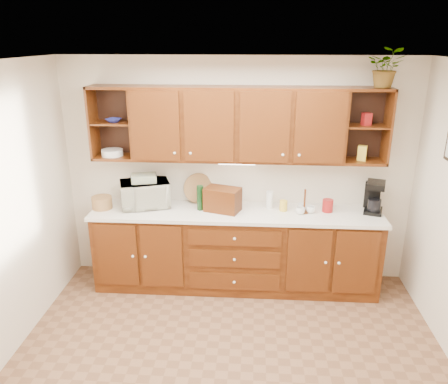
# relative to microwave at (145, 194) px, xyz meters

# --- Properties ---
(floor) EXTENTS (4.00, 4.00, 0.00)m
(floor) POSITION_rel_microwave_xyz_m (1.04, -1.52, -1.09)
(floor) COLOR brown
(floor) RESTS_ON ground
(ceiling) EXTENTS (4.00, 4.00, 0.00)m
(ceiling) POSITION_rel_microwave_xyz_m (1.04, -1.52, 1.51)
(ceiling) COLOR white
(ceiling) RESTS_ON back_wall
(back_wall) EXTENTS (4.00, 0.00, 4.00)m
(back_wall) POSITION_rel_microwave_xyz_m (1.04, 0.23, 0.21)
(back_wall) COLOR beige
(back_wall) RESTS_ON floor
(base_cabinets) EXTENTS (3.20, 0.60, 0.90)m
(base_cabinets) POSITION_rel_microwave_xyz_m (1.04, -0.07, -0.64)
(base_cabinets) COLOR #321305
(base_cabinets) RESTS_ON floor
(countertop) EXTENTS (3.24, 0.64, 0.04)m
(countertop) POSITION_rel_microwave_xyz_m (1.04, -0.08, -0.17)
(countertop) COLOR silver
(countertop) RESTS_ON base_cabinets
(upper_cabinets) EXTENTS (3.20, 0.33, 0.80)m
(upper_cabinets) POSITION_rel_microwave_xyz_m (1.05, 0.07, 0.80)
(upper_cabinets) COLOR #321305
(upper_cabinets) RESTS_ON back_wall
(undercabinet_light) EXTENTS (0.40, 0.05, 0.02)m
(undercabinet_light) POSITION_rel_microwave_xyz_m (1.04, 0.01, 0.38)
(undercabinet_light) COLOR white
(undercabinet_light) RESTS_ON upper_cabinets
(wicker_basket) EXTENTS (0.30, 0.30, 0.14)m
(wicker_basket) POSITION_rel_microwave_xyz_m (-0.48, -0.10, -0.08)
(wicker_basket) COLOR #9C6A41
(wicker_basket) RESTS_ON countertop
(microwave) EXTENTS (0.63, 0.52, 0.30)m
(microwave) POSITION_rel_microwave_xyz_m (0.00, 0.00, 0.00)
(microwave) COLOR silver
(microwave) RESTS_ON countertop
(towel_stack) EXTENTS (0.32, 0.26, 0.08)m
(towel_stack) POSITION_rel_microwave_xyz_m (0.00, 0.00, 0.19)
(towel_stack) COLOR #DFCC69
(towel_stack) RESTS_ON microwave
(wine_bottle) EXTENTS (0.08, 0.08, 0.28)m
(wine_bottle) POSITION_rel_microwave_xyz_m (0.64, -0.06, -0.01)
(wine_bottle) COLOR black
(wine_bottle) RESTS_ON countertop
(woven_tray) EXTENTS (0.36, 0.22, 0.35)m
(woven_tray) POSITION_rel_microwave_xyz_m (0.60, 0.17, -0.14)
(woven_tray) COLOR #9C6A41
(woven_tray) RESTS_ON countertop
(bread_box) EXTENTS (0.44, 0.35, 0.27)m
(bread_box) POSITION_rel_microwave_xyz_m (0.90, -0.08, -0.02)
(bread_box) COLOR #321305
(bread_box) RESTS_ON countertop
(mug_tree) EXTENTS (0.24, 0.24, 0.27)m
(mug_tree) POSITION_rel_microwave_xyz_m (1.80, -0.07, -0.11)
(mug_tree) COLOR #321305
(mug_tree) RESTS_ON countertop
(canister_red) EXTENTS (0.12, 0.12, 0.14)m
(canister_red) POSITION_rel_microwave_xyz_m (2.06, -0.03, -0.08)
(canister_red) COLOR maroon
(canister_red) RESTS_ON countertop
(canister_white) EXTENTS (0.08, 0.08, 0.20)m
(canister_white) POSITION_rel_microwave_xyz_m (1.42, 0.04, -0.05)
(canister_white) COLOR white
(canister_white) RESTS_ON countertop
(canister_yellow) EXTENTS (0.11, 0.11, 0.12)m
(canister_yellow) POSITION_rel_microwave_xyz_m (1.57, -0.03, -0.09)
(canister_yellow) COLOR gold
(canister_yellow) RESTS_ON countertop
(coffee_maker) EXTENTS (0.25, 0.29, 0.36)m
(coffee_maker) POSITION_rel_microwave_xyz_m (2.56, 0.01, 0.02)
(coffee_maker) COLOR black
(coffee_maker) RESTS_ON countertop
(bowl_stack) EXTENTS (0.21, 0.21, 0.04)m
(bowl_stack) POSITION_rel_microwave_xyz_m (-0.31, 0.05, 0.83)
(bowl_stack) COLOR #293199
(bowl_stack) RESTS_ON upper_cabinets
(plate_stack) EXTENTS (0.25, 0.25, 0.07)m
(plate_stack) POSITION_rel_microwave_xyz_m (-0.36, 0.05, 0.47)
(plate_stack) COLOR white
(plate_stack) RESTS_ON upper_cabinets
(pantry_box_yellow) EXTENTS (0.11, 0.10, 0.16)m
(pantry_box_yellow) POSITION_rel_microwave_xyz_m (2.39, 0.04, 0.51)
(pantry_box_yellow) COLOR gold
(pantry_box_yellow) RESTS_ON upper_cabinets
(pantry_box_red) EXTENTS (0.10, 0.10, 0.13)m
(pantry_box_red) POSITION_rel_microwave_xyz_m (2.40, 0.06, 0.88)
(pantry_box_red) COLOR maroon
(pantry_box_red) RESTS_ON upper_cabinets
(potted_plant) EXTENTS (0.44, 0.41, 0.40)m
(potted_plant) POSITION_rel_microwave_xyz_m (2.54, 0.03, 1.40)
(potted_plant) COLOR #999999
(potted_plant) RESTS_ON upper_cabinets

